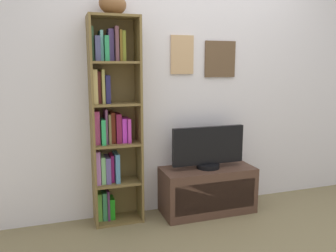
# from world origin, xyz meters

# --- Properties ---
(back_wall) EXTENTS (4.80, 0.08, 2.34)m
(back_wall) POSITION_xyz_m (0.00, 1.13, 1.17)
(back_wall) COLOR silver
(back_wall) RESTS_ON ground
(bookshelf) EXTENTS (0.43, 0.25, 1.80)m
(bookshelf) POSITION_xyz_m (-0.77, 1.01, 0.91)
(bookshelf) COLOR brown
(bookshelf) RESTS_ON ground
(football) EXTENTS (0.31, 0.28, 0.17)m
(football) POSITION_xyz_m (-0.74, 0.98, 1.89)
(football) COLOR brown
(football) RESTS_ON bookshelf
(tv_stand) EXTENTS (0.88, 0.39, 0.44)m
(tv_stand) POSITION_xyz_m (0.11, 0.90, 0.22)
(tv_stand) COLOR #4C3228
(tv_stand) RESTS_ON ground
(television) EXTENTS (0.71, 0.22, 0.40)m
(television) POSITION_xyz_m (0.11, 0.90, 0.63)
(television) COLOR black
(television) RESTS_ON tv_stand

